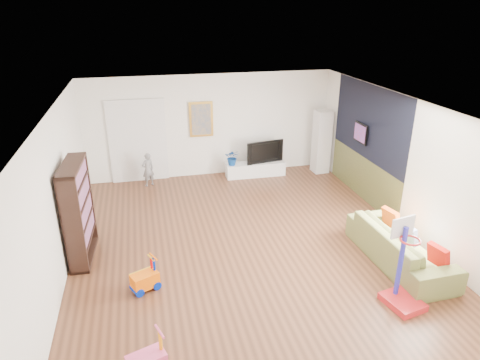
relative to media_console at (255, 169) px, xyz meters
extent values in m
cube|color=brown|center=(-1.12, -3.32, -0.19)|extent=(6.50, 7.50, 0.00)
cube|color=white|center=(-1.12, -3.32, 2.51)|extent=(6.50, 7.50, 0.00)
cube|color=white|center=(-1.12, 0.43, 1.16)|extent=(6.50, 0.00, 2.70)
cube|color=silver|center=(-1.12, -7.07, 1.16)|extent=(6.50, 0.00, 2.70)
cube|color=white|center=(-4.37, -3.32, 1.16)|extent=(0.00, 7.50, 2.70)
cube|color=silver|center=(2.13, -3.32, 1.16)|extent=(0.00, 7.50, 2.70)
cube|color=black|center=(2.11, -1.92, 1.66)|extent=(0.01, 3.20, 1.70)
cube|color=brown|center=(2.11, -1.92, 0.31)|extent=(0.01, 3.20, 1.00)
cube|color=white|center=(-3.02, 0.39, 0.86)|extent=(1.45, 0.06, 2.10)
cube|color=gold|center=(-1.37, 0.39, 1.36)|extent=(0.62, 0.06, 0.92)
cube|color=#7F3F8C|center=(2.05, -1.72, 1.36)|extent=(0.04, 0.56, 0.46)
cube|color=white|center=(0.00, 0.00, 0.00)|extent=(1.60, 0.43, 0.37)
cube|color=silver|center=(1.83, -0.11, 0.68)|extent=(0.42, 0.42, 1.73)
cube|color=black|center=(-4.13, -3.13, 0.72)|extent=(0.39, 1.26, 1.82)
imported|color=olive|center=(1.40, -4.66, 0.15)|extent=(0.96, 2.32, 0.67)
cube|color=red|center=(0.80, -5.74, 0.53)|extent=(0.60, 0.69, 1.43)
cube|color=gold|center=(-3.09, -4.36, 0.07)|extent=(0.45, 0.37, 0.51)
cube|color=#F96706|center=(-3.07, -4.44, 0.10)|extent=(0.50, 0.42, 0.57)
cube|color=#ED508A|center=(-3.10, -6.23, 0.13)|extent=(0.54, 0.43, 0.62)
imported|color=gray|center=(-2.83, -0.03, 0.25)|extent=(0.38, 0.32, 0.87)
imported|color=black|center=(0.23, 0.04, 0.49)|extent=(1.05, 0.32, 0.60)
imported|color=navy|center=(-0.63, -0.03, 0.40)|extent=(0.47, 0.43, 0.43)
cube|color=#B8140B|center=(1.63, -5.36, 0.34)|extent=(0.18, 0.38, 0.37)
cube|color=white|center=(1.58, -4.63, 0.34)|extent=(0.11, 0.35, 0.35)
cube|color=#BF430F|center=(1.59, -4.00, 0.34)|extent=(0.18, 0.39, 0.38)
camera|label=1|loc=(-2.90, -10.41, 4.15)|focal=32.00mm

